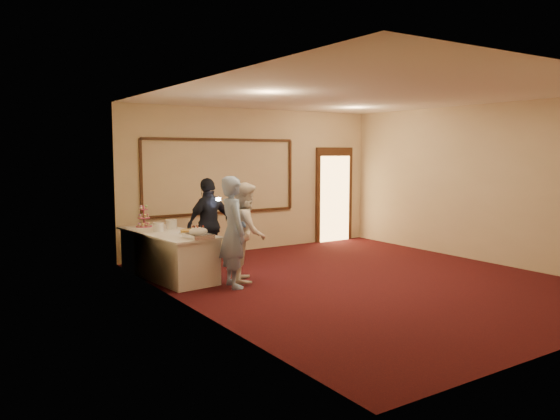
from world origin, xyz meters
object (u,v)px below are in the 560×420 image
object	(u,v)px
buffet_table	(168,254)
man	(233,232)
woman	(246,232)
plate_stack_b	(172,224)
tart	(188,232)
guest	(209,224)
cupcake_stand	(144,218)
plate_stack_a	(158,227)
pavlova_tray	(198,233)

from	to	relation	value
buffet_table	man	world-z (taller)	man
woman	plate_stack_b	bearing A→B (deg)	60.19
tart	guest	bearing A→B (deg)	40.49
cupcake_stand	plate_stack_b	xyz separation A→B (m)	(0.32, -0.49, -0.07)
plate_stack_a	plate_stack_b	world-z (taller)	plate_stack_b
buffet_table	tart	bearing A→B (deg)	-58.45
buffet_table	pavlova_tray	distance (m)	1.01
pavlova_tray	guest	distance (m)	1.28
buffet_table	tart	world-z (taller)	tart
man	woman	xyz separation A→B (m)	(0.37, 0.25, -0.06)
buffet_table	guest	size ratio (longest dim) A/B	1.39
plate_stack_b	woman	distance (m)	1.49
tart	woman	size ratio (longest dim) A/B	0.18
tart	woman	xyz separation A→B (m)	(0.76, -0.58, 0.01)
plate_stack_b	man	world-z (taller)	man
plate_stack_a	man	size ratio (longest dim) A/B	0.10
pavlova_tray	tart	size ratio (longest dim) A/B	1.70
pavlova_tray	guest	world-z (taller)	guest
woman	man	bearing A→B (deg)	153.28
man	guest	world-z (taller)	man
plate_stack_a	guest	distance (m)	0.98
woman	tart	bearing A→B (deg)	81.51
tart	guest	size ratio (longest dim) A/B	0.18
buffet_table	woman	bearing A→B (deg)	-43.86
buffet_table	plate_stack_b	xyz separation A→B (m)	(0.21, 0.33, 0.46)
pavlova_tray	plate_stack_b	distance (m)	1.21
plate_stack_b	tart	size ratio (longest dim) A/B	0.65
pavlova_tray	cupcake_stand	xyz separation A→B (m)	(-0.27, 1.70, 0.07)
woman	guest	bearing A→B (deg)	34.85
buffet_table	plate_stack_a	world-z (taller)	plate_stack_a
woman	guest	world-z (taller)	guest
buffet_table	plate_stack_b	world-z (taller)	plate_stack_b
buffet_table	woman	distance (m)	1.42
cupcake_stand	plate_stack_b	world-z (taller)	cupcake_stand
tart	man	size ratio (longest dim) A/B	0.17
cupcake_stand	buffet_table	bearing A→B (deg)	-81.95
plate_stack_b	guest	bearing A→B (deg)	-12.14
pavlova_tray	tart	xyz separation A→B (m)	(0.06, 0.52, -0.05)
woman	pavlova_tray	bearing A→B (deg)	114.93
cupcake_stand	woman	xyz separation A→B (m)	(1.09, -1.76, -0.11)
pavlova_tray	cupcake_stand	distance (m)	1.72
guest	buffet_table	bearing A→B (deg)	-2.41
plate_stack_b	buffet_table	bearing A→B (deg)	-122.15
guest	plate_stack_b	bearing A→B (deg)	-27.06
buffet_table	woman	world-z (taller)	woman
plate_stack_b	man	xyz separation A→B (m)	(0.40, -1.53, 0.01)
man	cupcake_stand	bearing A→B (deg)	29.21
buffet_table	guest	world-z (taller)	guest
plate_stack_a	man	bearing A→B (deg)	-61.19
plate_stack_a	pavlova_tray	bearing A→B (deg)	-74.67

